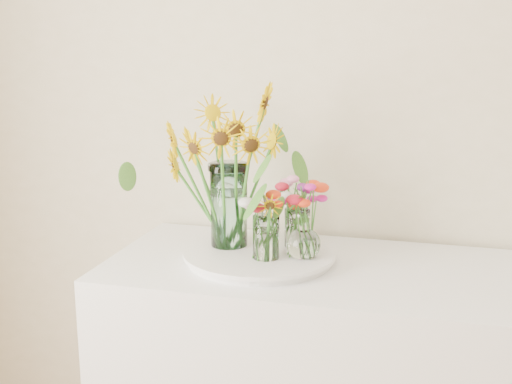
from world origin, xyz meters
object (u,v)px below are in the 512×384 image
tray (259,256)px  mason_jar (229,205)px  small_vase_b (304,234)px  small_vase_a (266,238)px  small_vase_c (296,228)px

tray → mason_jar: 0.18m
tray → small_vase_b: size_ratio=2.96×
small_vase_a → tray: bearing=121.0°
tray → small_vase_c: (0.09, 0.07, 0.07)m
tray → small_vase_c: bearing=38.3°
tray → mason_jar: size_ratio=1.65×
tray → mason_jar: mason_jar is taller
small_vase_a → small_vase_c: bearing=65.5°
tray → small_vase_b: small_vase_b is taller
tray → small_vase_a: small_vase_a is taller
mason_jar → small_vase_c: size_ratio=2.12×
small_vase_a → small_vase_c: small_vase_a is taller
small_vase_a → small_vase_c: 0.14m
small_vase_c → small_vase_b: bearing=-66.1°
small_vase_c → small_vase_a: bearing=-114.5°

